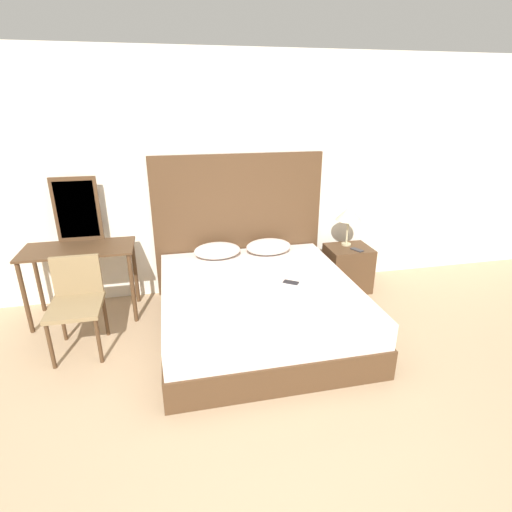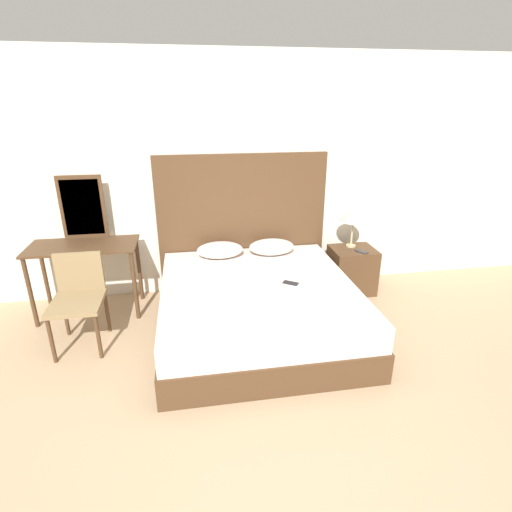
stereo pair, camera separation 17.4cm
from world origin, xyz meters
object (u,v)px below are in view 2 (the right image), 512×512
bed (258,308)px  vanity_desk (84,256)px  nightstand (352,270)px  phone_on_nightstand (361,251)px  phone_on_bed (291,283)px  table_lamp (354,215)px  chair (78,294)px

bed → vanity_desk: (-1.73, 0.69, 0.40)m
nightstand → phone_on_nightstand: (0.05, -0.11, 0.28)m
phone_on_nightstand → bed: bearing=-155.9°
phone_on_bed → table_lamp: table_lamp is taller
nightstand → table_lamp: (-0.00, 0.09, 0.66)m
bed → chair: chair is taller
bed → nightstand: 1.46m
nightstand → chair: 3.03m
bed → chair: 1.70m
bed → vanity_desk: bearing=158.4°
nightstand → table_lamp: bearing=91.4°
phone_on_bed → bed: bearing=170.7°
nightstand → chair: size_ratio=0.63×
bed → vanity_desk: size_ratio=1.84×
phone_on_bed → chair: size_ratio=0.19×
vanity_desk → chair: chair is taller
phone_on_nightstand → vanity_desk: size_ratio=0.15×
table_lamp → bed: bearing=-148.2°
bed → table_lamp: size_ratio=4.20×
table_lamp → chair: (-2.95, -0.69, -0.43)m
phone_on_nightstand → chair: (-3.00, -0.49, -0.04)m
phone_on_bed → table_lamp: size_ratio=0.34×
phone_on_bed → nightstand: size_ratio=0.30×
nightstand → phone_on_nightstand: size_ratio=3.29×
nightstand → bed: bearing=-151.2°
vanity_desk → chair: bearing=-85.2°
nightstand → vanity_desk: 3.03m
phone_on_bed → phone_on_nightstand: bearing=32.6°
nightstand → phone_on_nightstand: 0.30m
bed → vanity_desk: 1.90m
chair → phone_on_nightstand: bearing=9.4°
phone_on_bed → chair: (-2.00, 0.15, -0.02)m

